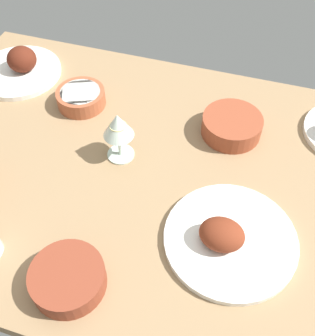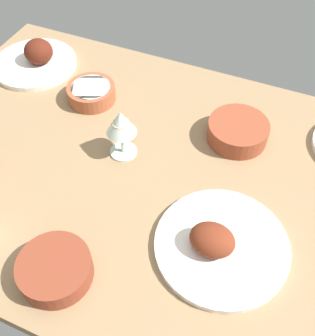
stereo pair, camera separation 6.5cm
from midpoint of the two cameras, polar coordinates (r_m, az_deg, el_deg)
dining_table at (r=103.05cm, az=1.81°, el=-1.49°), size 140.00×90.00×4.00cm
plate_center_main at (r=89.81cm, az=10.76°, el=-10.56°), size 29.19×29.19×7.43cm
plate_near_viewer at (r=136.75cm, az=-15.30°, el=14.42°), size 26.09×26.09×8.90cm
bowl_soup at (r=86.41cm, az=-12.05°, el=-13.76°), size 15.25×15.25×4.92cm
bowl_pasta at (r=110.02cm, az=12.88°, el=5.07°), size 16.00×16.00×5.35cm
bowl_cream at (r=120.36cm, az=-7.71°, el=10.42°), size 13.83×13.83×4.59cm
wine_glass at (r=98.96cm, az=-3.24°, el=6.00°), size 7.60×7.60×14.00cm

